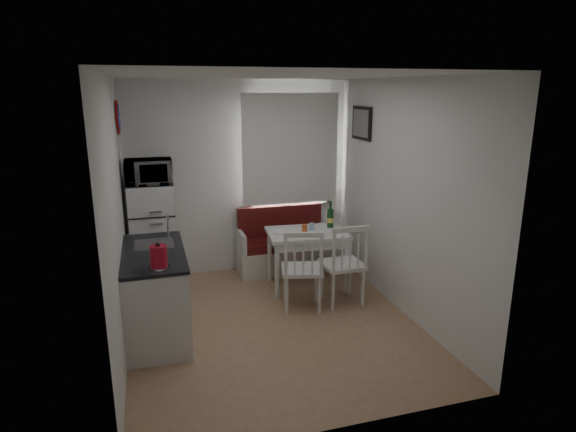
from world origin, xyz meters
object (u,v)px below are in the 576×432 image
object	(u,v)px
kettle	(159,257)
fridge	(153,237)
chair_right	(346,256)
kitchen_counter	(156,292)
dining_table	(307,238)
chair_left	(305,262)
wine_bottle	(330,215)
microwave	(148,172)
bench	(283,250)

from	to	relation	value
kettle	fridge	bearing A→B (deg)	90.97
chair_right	kettle	world-z (taller)	kettle
kitchen_counter	kettle	world-z (taller)	kitchen_counter
dining_table	chair_left	bearing A→B (deg)	-105.06
kettle	chair_right	bearing A→B (deg)	15.62
wine_bottle	dining_table	bearing A→B (deg)	-164.05
dining_table	chair_right	size ratio (longest dim) A/B	1.97
dining_table	kitchen_counter	bearing A→B (deg)	-153.69
chair_right	wine_bottle	xyz separation A→B (m)	(0.10, 0.77, 0.29)
kitchen_counter	chair_right	size ratio (longest dim) A/B	2.48
kitchen_counter	chair_right	distance (m)	2.13
fridge	wine_bottle	xyz separation A→B (m)	(2.21, -0.43, 0.23)
dining_table	wine_bottle	bearing A→B (deg)	21.35
wine_bottle	microwave	bearing A→B (deg)	170.33
chair_left	microwave	size ratio (longest dim) A/B	0.99
chair_left	bench	bearing A→B (deg)	98.62
kitchen_counter	bench	size ratio (longest dim) A/B	1.05
fridge	kettle	bearing A→B (deg)	-89.03
chair_left	kettle	bearing A→B (deg)	-146.15
chair_right	wine_bottle	bearing A→B (deg)	81.13
chair_left	chair_right	xyz separation A→B (m)	(0.50, -0.00, 0.01)
wine_bottle	kitchen_counter	bearing A→B (deg)	-159.85
dining_table	fridge	size ratio (longest dim) A/B	0.77
kitchen_counter	fridge	size ratio (longest dim) A/B	0.97
chair_left	wine_bottle	size ratio (longest dim) A/B	1.64
kitchen_counter	chair_right	xyz separation A→B (m)	(2.13, 0.05, 0.16)
bench	fridge	world-z (taller)	fridge
kettle	wine_bottle	world-z (taller)	kettle
chair_right	fridge	world-z (taller)	fridge
chair_right	microwave	bearing A→B (deg)	149.94
kitchen_counter	fridge	distance (m)	1.26
kitchen_counter	chair_left	distance (m)	1.64
microwave	chair_right	bearing A→B (deg)	-28.57
chair_right	kitchen_counter	bearing A→B (deg)	179.74
chair_right	dining_table	bearing A→B (deg)	108.91
microwave	kettle	size ratio (longest dim) A/B	2.26
bench	kettle	xyz separation A→B (m)	(-1.69, -1.89, 0.72)
kitchen_counter	microwave	world-z (taller)	microwave
kitchen_counter	dining_table	size ratio (longest dim) A/B	1.26
microwave	kettle	distance (m)	1.80
kitchen_counter	wine_bottle	bearing A→B (deg)	20.15
bench	kettle	bearing A→B (deg)	-131.85
bench	chair_left	world-z (taller)	chair_left
chair_right	kettle	bearing A→B (deg)	-165.87
kitchen_counter	dining_table	world-z (taller)	kitchen_counter
kitchen_counter	wine_bottle	size ratio (longest dim) A/B	3.96
bench	dining_table	distance (m)	0.74
kitchen_counter	chair_right	world-z (taller)	kitchen_counter
bench	microwave	world-z (taller)	microwave
kettle	microwave	bearing A→B (deg)	90.99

